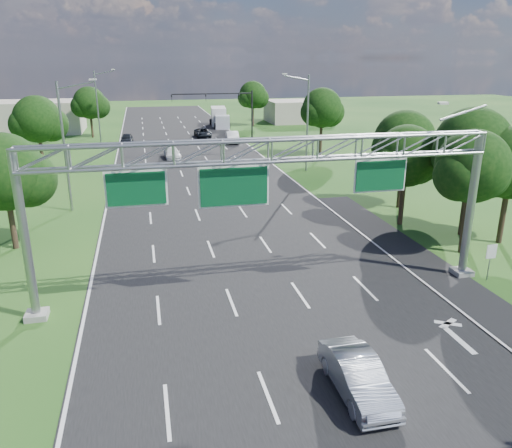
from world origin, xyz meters
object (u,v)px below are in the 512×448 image
object	(u,v)px
box_truck	(219,118)
regulatory_sign	(491,255)
sign_gantry	(271,163)
silver_sedan	(358,376)
traffic_signal	(229,103)

from	to	relation	value
box_truck	regulatory_sign	bearing A→B (deg)	-79.88
sign_gantry	regulatory_sign	distance (m)	13.25
silver_sedan	traffic_signal	bearing A→B (deg)	84.38
sign_gantry	traffic_signal	distance (m)	53.51
traffic_signal	box_truck	size ratio (longest dim) A/B	1.38
sign_gantry	silver_sedan	bearing A→B (deg)	-82.75
sign_gantry	regulatory_sign	xyz separation A→B (m)	(12.07, -1.02, -5.38)
traffic_signal	silver_sedan	distance (m)	61.97
traffic_signal	box_truck	distance (m)	14.00
sign_gantry	silver_sedan	size ratio (longest dim) A/B	5.34
traffic_signal	silver_sedan	size ratio (longest dim) A/B	2.77
sign_gantry	box_truck	bearing A→B (deg)	83.42
box_truck	silver_sedan	bearing A→B (deg)	-88.62
traffic_signal	box_truck	world-z (taller)	traffic_signal
silver_sedan	box_truck	xyz separation A→B (m)	(6.59, 75.03, 0.85)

